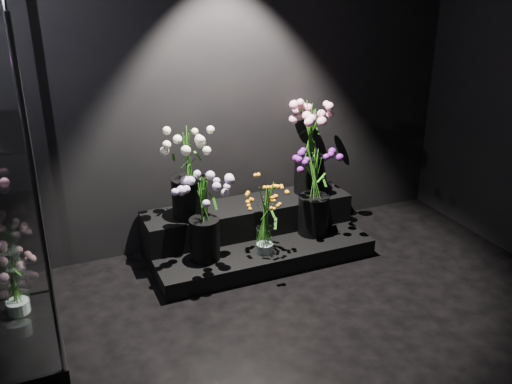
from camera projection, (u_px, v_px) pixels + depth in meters
wall_back at (222, 71)px, 4.33m from camera, size 4.00×0.00×4.00m
display_riser at (253, 233)px, 4.57m from camera, size 1.70×0.76×0.38m
bouquet_orange_bells at (265, 219)px, 4.20m from camera, size 0.32×0.32×0.55m
bouquet_lilac at (204, 210)px, 4.07m from camera, size 0.43×0.43×0.65m
bouquet_purple at (315, 188)px, 4.46m from camera, size 0.39×0.39×0.70m
bouquet_cream_roses at (188, 168)px, 4.21m from camera, size 0.48×0.48×0.68m
bouquet_pink_roses at (310, 143)px, 4.63m from camera, size 0.41×0.41×0.76m
bouquet_case_base_pink at (13, 282)px, 3.59m from camera, size 0.39×0.39×0.43m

